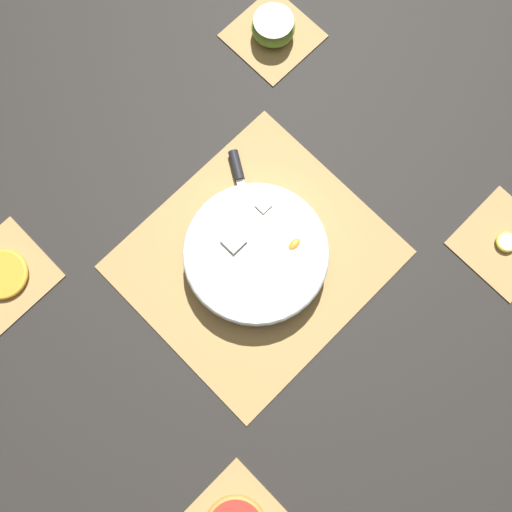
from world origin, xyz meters
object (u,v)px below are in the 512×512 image
object	(u,v)px
fruit_salad_bowl	(256,255)
orange_slice_whole	(2,274)
paring_knife	(237,169)
banana_coin_single	(506,242)
apple_half	(273,27)

from	to	relation	value
fruit_salad_bowl	orange_slice_whole	size ratio (longest dim) A/B	2.75
fruit_salad_bowl	paring_knife	world-z (taller)	fruit_salad_bowl
paring_knife	orange_slice_whole	xyz separation A→B (m)	(-0.42, 0.15, -0.00)
paring_knife	banana_coin_single	world-z (taller)	paring_knife
fruit_salad_bowl	paring_knife	distance (m)	0.17
fruit_salad_bowl	paring_knife	bearing A→B (deg)	56.90
paring_knife	orange_slice_whole	world-z (taller)	paring_knife
orange_slice_whole	banana_coin_single	size ratio (longest dim) A/B	2.39
orange_slice_whole	banana_coin_single	bearing A→B (deg)	-41.02
apple_half	orange_slice_whole	size ratio (longest dim) A/B	0.92
fruit_salad_bowl	apple_half	world-z (taller)	fruit_salad_bowl
paring_knife	fruit_salad_bowl	bearing A→B (deg)	-123.10
paring_knife	apple_half	world-z (taller)	apple_half
orange_slice_whole	banana_coin_single	xyz separation A→B (m)	(0.66, -0.58, -0.00)
fruit_salad_bowl	apple_half	distance (m)	0.44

